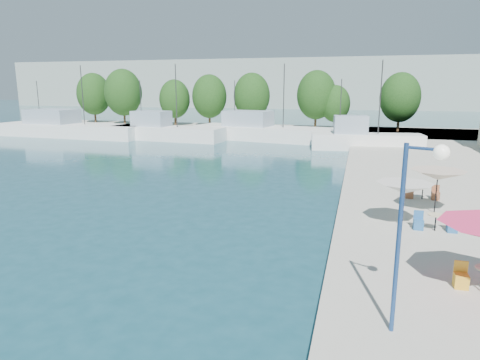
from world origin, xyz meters
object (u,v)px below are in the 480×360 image
(trawler_03, at_px, (265,132))
(street_lamp, at_px, (415,206))
(trawler_02, at_px, (164,132))
(umbrella_white, at_px, (404,188))
(umbrella_cream, at_px, (438,175))
(trawler_01, at_px, (69,129))
(trawler_04, at_px, (363,140))

(trawler_03, relative_size, street_lamp, 4.12)
(trawler_02, bearing_deg, trawler_03, 20.33)
(umbrella_white, bearing_deg, umbrella_cream, 56.09)
(umbrella_white, bearing_deg, street_lamp, -94.38)
(trawler_01, height_order, trawler_04, same)
(trawler_03, height_order, umbrella_white, trawler_03)
(trawler_03, relative_size, trawler_04, 1.67)
(umbrella_white, bearing_deg, trawler_03, 111.87)
(trawler_03, xyz_separation_m, umbrella_white, (14.19, -35.35, 1.35))
(trawler_03, bearing_deg, street_lamp, -62.83)
(umbrella_white, height_order, umbrella_cream, umbrella_cream)
(trawler_01, distance_m, street_lamp, 58.78)
(trawler_01, xyz_separation_m, trawler_02, (15.03, -0.25, 0.00))
(trawler_03, xyz_separation_m, trawler_04, (12.57, -5.74, 0.00))
(trawler_01, relative_size, umbrella_white, 8.89)
(umbrella_white, relative_size, umbrella_cream, 0.93)
(trawler_01, relative_size, trawler_03, 1.09)
(trawler_01, height_order, umbrella_cream, trawler_01)
(trawler_04, height_order, umbrella_cream, trawler_04)
(trawler_03, height_order, street_lamp, trawler_03)
(trawler_02, height_order, umbrella_white, trawler_02)
(trawler_02, distance_m, umbrella_white, 41.90)
(umbrella_cream, xyz_separation_m, street_lamp, (-2.53, -12.11, 1.49))
(street_lamp, bearing_deg, trawler_03, 130.46)
(street_lamp, bearing_deg, umbrella_white, 109.35)
(umbrella_white, distance_m, street_lamp, 9.60)
(trawler_02, relative_size, street_lamp, 3.14)
(umbrella_white, xyz_separation_m, street_lamp, (-0.72, -9.43, 1.66))
(trawler_03, distance_m, umbrella_white, 38.11)
(street_lamp, bearing_deg, trawler_01, 158.64)
(trawler_01, bearing_deg, trawler_03, 9.98)
(umbrella_white, relative_size, street_lamp, 0.51)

